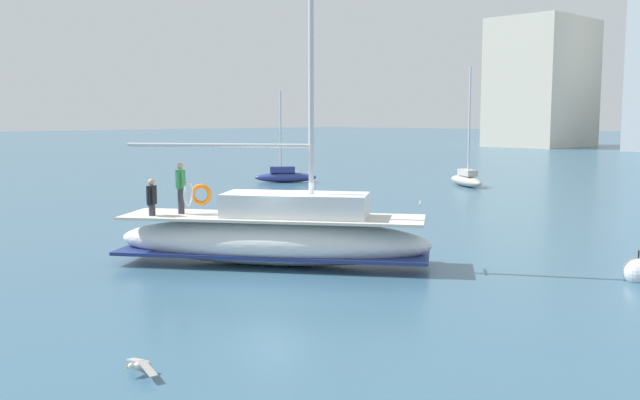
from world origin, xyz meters
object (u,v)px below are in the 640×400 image
Objects in this scene: main_sailboat at (275,235)px; seagull at (141,365)px; moored_catamaran at (285,175)px; mooring_buoy at (638,272)px; moored_sloop_far at (466,178)px.

seagull is at bearing -54.45° from main_sailboat.
main_sailboat is at bearing -41.70° from moored_catamaran.
mooring_buoy is at bearing 77.33° from seagull.
main_sailboat is at bearing -67.83° from moored_sloop_far.
moored_catamaran is at bearing 157.02° from mooring_buoy.
moored_catamaran is at bearing 134.99° from seagull.
mooring_buoy reaches higher than seagull.
main_sailboat is at bearing -146.04° from mooring_buoy.
seagull is 13.80m from mooring_buoy.
seagull is (15.49, -32.20, -0.34)m from moored_sloop_far.
main_sailboat reaches higher than seagull.
moored_catamaran is 5.65× the size of seagull.
moored_catamaran reaches higher than mooring_buoy.
moored_sloop_far is 12.07m from moored_catamaran.
mooring_buoy is (28.62, -12.14, -0.24)m from moored_catamaran.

